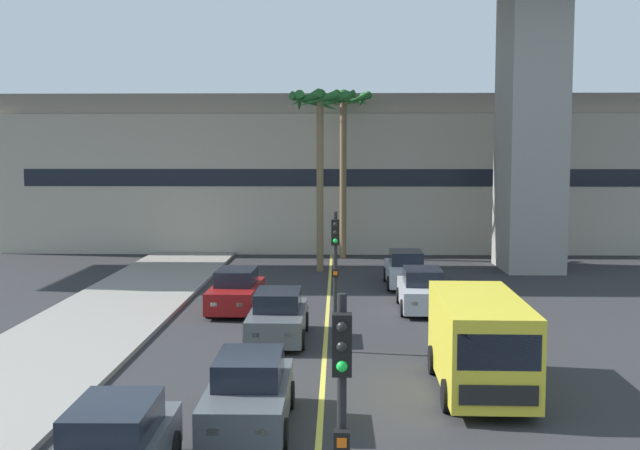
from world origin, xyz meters
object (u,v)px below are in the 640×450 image
car_queue_third (406,270)px  traffic_light_median_far (335,262)px  car_queue_fifth (423,291)px  car_queue_sixth (278,317)px  delivery_van (479,341)px  palm_tree_mid_median (343,124)px  car_queue_front (249,394)px  car_queue_second (236,292)px  palm_tree_near_median (320,121)px  traffic_light_median_near (342,414)px

car_queue_third → traffic_light_median_far: traffic_light_median_far is taller
car_queue_third → car_queue_fifth: 5.36m
car_queue_fifth → car_queue_sixth: bearing=-136.4°
delivery_van → palm_tree_mid_median: palm_tree_mid_median is taller
car_queue_third → traffic_light_median_far: (-3.11, -11.76, 1.99)m
car_queue_fifth → traffic_light_median_far: 7.47m
delivery_van → traffic_light_median_far: bearing=133.2°
car_queue_front → car_queue_second: same height
car_queue_second → car_queue_fifth: size_ratio=1.00×
palm_tree_near_median → traffic_light_median_far: bearing=-87.0°
car_queue_second → palm_tree_mid_median: bearing=74.6°
palm_tree_near_median → car_queue_second: bearing=-106.4°
traffic_light_median_near → traffic_light_median_far: bearing=90.6°
traffic_light_median_far → delivery_van: bearing=-46.8°
car_queue_sixth → traffic_light_median_near: size_ratio=0.98×
traffic_light_median_far → palm_tree_mid_median: size_ratio=0.44×
car_queue_second → car_queue_third: 8.89m
car_queue_front → car_queue_second: (-1.92, 12.52, 0.00)m
delivery_van → traffic_light_median_near: (-3.45, -9.69, 1.43)m
traffic_light_median_far → palm_tree_near_median: (-0.84, 16.01, 4.80)m
car_queue_front → traffic_light_median_far: size_ratio=0.98×
car_queue_fifth → traffic_light_median_near: bearing=-99.0°
car_queue_fifth → delivery_van: (0.29, -10.21, 0.57)m
traffic_light_median_far → palm_tree_mid_median: bearing=89.0°
car_queue_second → traffic_light_median_near: (3.89, -19.61, 1.99)m
car_queue_second → traffic_light_median_near: bearing=-78.8°
delivery_van → traffic_light_median_far: traffic_light_median_far is taller
delivery_van → car_queue_sixth: bearing=135.4°
palm_tree_mid_median → palm_tree_near_median: bearing=-103.4°
car_queue_second → car_queue_sixth: same height
car_queue_second → car_queue_fifth: same height
palm_tree_near_median → car_queue_front: bearing=-92.6°
car_queue_second → delivery_van: delivery_van is taller
car_queue_fifth → palm_tree_mid_median: palm_tree_mid_median is taller
car_queue_fifth → palm_tree_near_median: size_ratio=0.46×
delivery_van → palm_tree_near_median: bearing=102.6°
car_queue_front → traffic_light_median_near: size_ratio=0.98×
car_queue_front → palm_tree_near_median: palm_tree_near_median is taller
traffic_light_median_near → traffic_light_median_far: (-0.13, 13.49, 0.00)m
palm_tree_near_median → delivery_van: bearing=-77.4°
car_queue_third → car_queue_fifth: size_ratio=0.99×
delivery_van → palm_tree_mid_median: size_ratio=0.56×
car_queue_sixth → traffic_light_median_near: (1.96, -15.03, 1.99)m
car_queue_third → delivery_van: 15.59m
car_queue_fifth → traffic_light_median_near: size_ratio=0.98×
traffic_light_median_far → car_queue_third: bearing=75.2°
car_queue_sixth → traffic_light_median_near: bearing=-82.6°
car_queue_third → palm_tree_mid_median: palm_tree_mid_median is taller
traffic_light_median_near → palm_tree_mid_median: (0.23, 34.55, 4.81)m
car_queue_front → car_queue_fifth: same height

